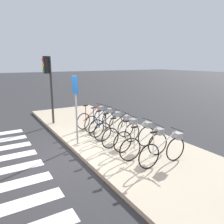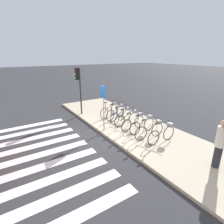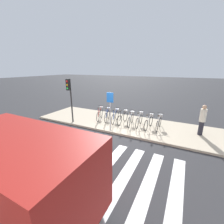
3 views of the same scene
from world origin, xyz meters
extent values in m
plane|color=#2D2D30|center=(0.00, 0.00, 0.00)|extent=(120.00, 120.00, 0.00)
cube|color=#B7A88E|center=(0.00, 1.84, 0.06)|extent=(13.59, 3.67, 0.12)
torus|color=black|center=(-2.04, 1.18, 0.48)|extent=(0.24, 0.69, 0.71)
torus|color=black|center=(-2.32, 2.11, 0.48)|extent=(0.24, 0.69, 0.71)
cylinder|color=red|center=(-2.18, 1.65, 0.76)|extent=(0.31, 0.96, 0.60)
cylinder|color=red|center=(-2.07, 1.31, 0.80)|extent=(0.04, 0.04, 0.64)
cube|color=black|center=(-2.07, 1.31, 1.14)|extent=(0.12, 0.21, 0.04)
cylinder|color=#262626|center=(-2.32, 2.11, 1.08)|extent=(0.45, 0.15, 0.02)
cube|color=gray|center=(-2.33, 2.16, 0.88)|extent=(0.29, 0.26, 0.18)
torus|color=black|center=(-1.44, 1.25, 0.48)|extent=(0.23, 0.69, 0.71)
torus|color=black|center=(-1.70, 2.19, 0.48)|extent=(0.23, 0.69, 0.71)
cylinder|color=navy|center=(-1.57, 1.72, 0.76)|extent=(0.30, 0.97, 0.60)
cylinder|color=navy|center=(-1.47, 1.38, 0.80)|extent=(0.04, 0.04, 0.64)
cube|color=black|center=(-1.47, 1.38, 1.14)|extent=(0.12, 0.21, 0.04)
cylinder|color=#262626|center=(-1.70, 2.19, 1.08)|extent=(0.45, 0.15, 0.02)
cube|color=gray|center=(-1.72, 2.24, 0.88)|extent=(0.29, 0.26, 0.18)
torus|color=black|center=(-0.83, 1.18, 0.48)|extent=(0.14, 0.71, 0.71)
torus|color=black|center=(-0.96, 2.14, 0.48)|extent=(0.14, 0.71, 0.71)
cylinder|color=navy|center=(-0.90, 1.66, 0.76)|extent=(0.17, 0.99, 0.60)
cylinder|color=navy|center=(-0.85, 1.31, 0.80)|extent=(0.04, 0.04, 0.64)
cube|color=black|center=(-0.85, 1.31, 1.14)|extent=(0.10, 0.21, 0.04)
cylinder|color=#262626|center=(-0.96, 2.14, 1.08)|extent=(0.46, 0.09, 0.02)
cube|color=gray|center=(-0.97, 2.19, 0.88)|extent=(0.27, 0.23, 0.18)
torus|color=black|center=(-0.34, 1.17, 0.48)|extent=(0.07, 0.71, 0.71)
torus|color=black|center=(-0.29, 2.15, 0.48)|extent=(0.07, 0.71, 0.71)
cylinder|color=black|center=(-0.31, 1.66, 0.76)|extent=(0.08, 0.99, 0.60)
cylinder|color=black|center=(-0.33, 1.31, 0.80)|extent=(0.03, 0.03, 0.64)
cube|color=black|center=(-0.33, 1.31, 1.14)|extent=(0.08, 0.20, 0.04)
cylinder|color=#262626|center=(-0.29, 2.15, 1.08)|extent=(0.46, 0.05, 0.02)
cube|color=gray|center=(-0.29, 2.20, 0.88)|extent=(0.25, 0.21, 0.18)
torus|color=black|center=(0.38, 1.08, 0.48)|extent=(0.12, 0.71, 0.71)
torus|color=black|center=(0.26, 2.05, 0.48)|extent=(0.12, 0.71, 0.71)
cylinder|color=silver|center=(0.32, 1.57, 0.76)|extent=(0.15, 0.99, 0.60)
cylinder|color=silver|center=(0.36, 1.21, 0.80)|extent=(0.04, 0.04, 0.64)
cube|color=black|center=(0.36, 1.21, 1.14)|extent=(0.09, 0.21, 0.04)
cylinder|color=#262626|center=(0.26, 2.05, 1.08)|extent=(0.46, 0.08, 0.02)
cube|color=gray|center=(0.25, 2.10, 0.88)|extent=(0.26, 0.23, 0.18)
torus|color=black|center=(0.89, 1.24, 0.48)|extent=(0.06, 0.71, 0.71)
torus|color=black|center=(0.85, 2.21, 0.48)|extent=(0.06, 0.71, 0.71)
cylinder|color=silver|center=(0.87, 1.72, 0.76)|extent=(0.07, 0.99, 0.60)
cylinder|color=silver|center=(0.88, 1.37, 0.80)|extent=(0.03, 0.03, 0.64)
cube|color=black|center=(0.88, 1.37, 1.14)|extent=(0.08, 0.20, 0.04)
cylinder|color=#262626|center=(0.85, 2.21, 1.08)|extent=(0.46, 0.04, 0.02)
cube|color=gray|center=(0.85, 2.26, 0.88)|extent=(0.25, 0.21, 0.18)
torus|color=black|center=(1.50, 1.08, 0.48)|extent=(0.10, 0.71, 0.71)
torus|color=black|center=(1.59, 2.06, 0.48)|extent=(0.10, 0.71, 0.71)
cylinder|color=beige|center=(1.54, 1.57, 0.76)|extent=(0.12, 0.99, 0.60)
cylinder|color=beige|center=(1.51, 1.22, 0.80)|extent=(0.03, 0.03, 0.64)
cube|color=black|center=(1.51, 1.22, 1.14)|extent=(0.09, 0.21, 0.04)
cylinder|color=#262626|center=(1.59, 2.06, 1.08)|extent=(0.46, 0.07, 0.02)
cube|color=gray|center=(1.59, 2.11, 0.88)|extent=(0.26, 0.22, 0.18)
torus|color=black|center=(2.14, 1.24, 0.48)|extent=(0.05, 0.71, 0.71)
torus|color=black|center=(2.15, 2.22, 0.48)|extent=(0.05, 0.71, 0.71)
cylinder|color=silver|center=(2.15, 1.73, 0.76)|extent=(0.05, 0.99, 0.60)
cylinder|color=silver|center=(2.14, 1.38, 0.80)|extent=(0.03, 0.03, 0.64)
cube|color=black|center=(2.14, 1.38, 1.14)|extent=(0.07, 0.20, 0.04)
cylinder|color=#262626|center=(2.15, 2.22, 1.08)|extent=(0.46, 0.03, 0.02)
cube|color=gray|center=(2.15, 2.27, 0.88)|extent=(0.24, 0.20, 0.18)
cylinder|color=#23232D|center=(4.49, 2.00, 0.53)|extent=(0.26, 0.26, 0.82)
cylinder|color=beige|center=(4.49, 2.00, 1.31)|extent=(0.34, 0.34, 0.73)
sphere|color=tan|center=(4.49, 2.00, 1.80)|extent=(0.24, 0.24, 0.24)
cylinder|color=#2D2D2D|center=(-3.67, 0.35, 1.65)|extent=(0.10, 0.10, 3.07)
cube|color=black|center=(-3.67, 0.17, 2.81)|extent=(0.24, 0.20, 0.75)
sphere|color=red|center=(-3.67, 0.07, 3.04)|extent=(0.14, 0.14, 0.14)
sphere|color=gold|center=(-3.67, 0.07, 2.81)|extent=(0.14, 0.14, 0.14)
sphere|color=green|center=(-3.67, 0.07, 2.58)|extent=(0.14, 0.14, 0.14)
cylinder|color=#99999E|center=(-0.58, 0.30, 1.31)|extent=(0.06, 0.06, 2.38)
cube|color=#1959B2|center=(-0.58, 0.28, 2.20)|extent=(0.44, 0.03, 0.60)
camera|label=1|loc=(6.27, -2.39, 2.95)|focal=35.00mm
camera|label=2|loc=(6.97, -4.09, 4.00)|focal=28.00mm
camera|label=3|loc=(3.49, -7.54, 3.93)|focal=24.00mm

